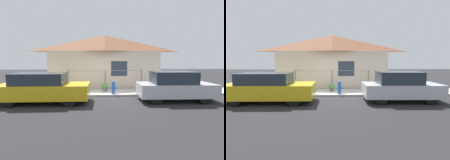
{
  "view_description": "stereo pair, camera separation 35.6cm",
  "coord_description": "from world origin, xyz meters",
  "views": [
    {
      "loc": [
        -0.38,
        -9.56,
        2.02
      ],
      "look_at": [
        0.33,
        0.3,
        0.9
      ],
      "focal_mm": 28.0,
      "sensor_mm": 36.0,
      "label": 1
    },
    {
      "loc": [
        -0.02,
        -9.58,
        2.02
      ],
      "look_at": [
        0.33,
        0.3,
        0.9
      ],
      "focal_mm": 28.0,
      "sensor_mm": 36.0,
      "label": 2
    }
  ],
  "objects": [
    {
      "name": "car_left",
      "position": [
        -3.04,
        -1.19,
        0.72
      ],
      "size": [
        4.24,
        1.81,
        1.42
      ],
      "rotation": [
        0.0,
        0.0,
        -0.02
      ],
      "color": "gold",
      "rests_on": "ground_plane"
    },
    {
      "name": "house",
      "position": [
        0.0,
        3.28,
        3.03
      ],
      "size": [
        8.08,
        2.23,
        3.82
      ],
      "color": "beige",
      "rests_on": "ground_plane"
    },
    {
      "name": "sidewalk",
      "position": [
        0.0,
        0.99,
        0.05
      ],
      "size": [
        24.0,
        1.98,
        0.11
      ],
      "color": "#B2AFA8",
      "rests_on": "ground_plane"
    },
    {
      "name": "potted_plant_near_hydrant",
      "position": [
        -0.05,
        1.13,
        0.38
      ],
      "size": [
        0.38,
        0.38,
        0.51
      ],
      "color": "slate",
      "rests_on": "sidewalk"
    },
    {
      "name": "fire_hydrant",
      "position": [
        0.41,
        0.32,
        0.49
      ],
      "size": [
        0.43,
        0.19,
        0.74
      ],
      "color": "blue",
      "rests_on": "sidewalk"
    },
    {
      "name": "fence",
      "position": [
        0.0,
        1.83,
        0.81
      ],
      "size": [
        4.9,
        0.1,
        1.29
      ],
      "color": "gray",
      "rests_on": "sidewalk"
    },
    {
      "name": "car_right",
      "position": [
        3.34,
        -1.19,
        0.73
      ],
      "size": [
        3.72,
        1.76,
        1.47
      ],
      "rotation": [
        0.0,
        0.0,
        -0.03
      ],
      "color": "#B7B7BC",
      "rests_on": "ground_plane"
    },
    {
      "name": "ground_plane",
      "position": [
        0.0,
        0.0,
        0.0
      ],
      "size": [
        60.0,
        60.0,
        0.0
      ],
      "primitive_type": "plane",
      "color": "#262628"
    }
  ]
}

